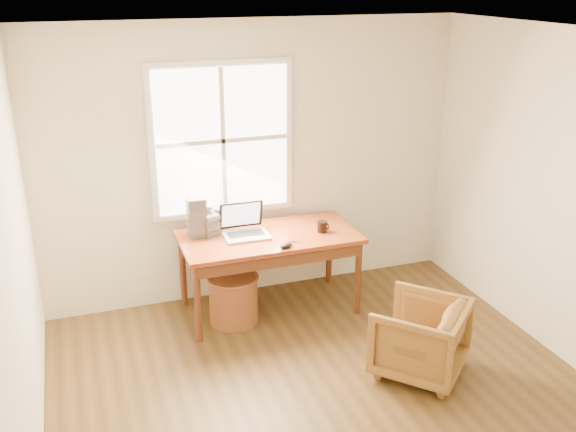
{
  "coord_description": "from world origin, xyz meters",
  "views": [
    {
      "loc": [
        -1.59,
        -3.29,
        2.95
      ],
      "look_at": [
        0.13,
        1.65,
        0.97
      ],
      "focal_mm": 40.0,
      "sensor_mm": 36.0,
      "label": 1
    }
  ],
  "objects_px": {
    "laptop": "(246,221)",
    "coffee_mug": "(322,227)",
    "armchair": "(420,338)",
    "desk": "(269,237)",
    "wicker_stool": "(234,299)",
    "cd_stack_a": "(205,218)"
  },
  "relations": [
    {
      "from": "armchair",
      "to": "wicker_stool",
      "type": "bearing_deg",
      "value": -89.25
    },
    {
      "from": "wicker_stool",
      "to": "armchair",
      "type": "bearing_deg",
      "value": -46.59
    },
    {
      "from": "laptop",
      "to": "coffee_mug",
      "type": "bearing_deg",
      "value": -7.76
    },
    {
      "from": "laptop",
      "to": "coffee_mug",
      "type": "relative_size",
      "value": 4.26
    },
    {
      "from": "cd_stack_a",
      "to": "laptop",
      "type": "bearing_deg",
      "value": -35.39
    },
    {
      "from": "armchair",
      "to": "cd_stack_a",
      "type": "relative_size",
      "value": 2.42
    },
    {
      "from": "coffee_mug",
      "to": "laptop",
      "type": "bearing_deg",
      "value": 175.38
    },
    {
      "from": "laptop",
      "to": "armchair",
      "type": "bearing_deg",
      "value": -52.5
    },
    {
      "from": "desk",
      "to": "coffee_mug",
      "type": "bearing_deg",
      "value": -11.13
    },
    {
      "from": "laptop",
      "to": "cd_stack_a",
      "type": "relative_size",
      "value": 1.55
    },
    {
      "from": "desk",
      "to": "wicker_stool",
      "type": "relative_size",
      "value": 3.68
    },
    {
      "from": "armchair",
      "to": "desk",
      "type": "bearing_deg",
      "value": -102.09
    },
    {
      "from": "desk",
      "to": "armchair",
      "type": "relative_size",
      "value": 2.41
    },
    {
      "from": "desk",
      "to": "laptop",
      "type": "height_order",
      "value": "laptop"
    },
    {
      "from": "armchair",
      "to": "laptop",
      "type": "distance_m",
      "value": 1.8
    },
    {
      "from": "wicker_stool",
      "to": "laptop",
      "type": "xyz_separation_m",
      "value": [
        0.17,
        0.13,
        0.68
      ]
    },
    {
      "from": "coffee_mug",
      "to": "cd_stack_a",
      "type": "relative_size",
      "value": 0.36
    },
    {
      "from": "armchair",
      "to": "laptop",
      "type": "xyz_separation_m",
      "value": [
        -1.0,
        1.36,
        0.6
      ]
    },
    {
      "from": "desk",
      "to": "coffee_mug",
      "type": "distance_m",
      "value": 0.49
    },
    {
      "from": "armchair",
      "to": "cd_stack_a",
      "type": "distance_m",
      "value": 2.15
    },
    {
      "from": "wicker_stool",
      "to": "laptop",
      "type": "bearing_deg",
      "value": 36.81
    },
    {
      "from": "desk",
      "to": "wicker_stool",
      "type": "bearing_deg",
      "value": -163.21
    }
  ]
}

